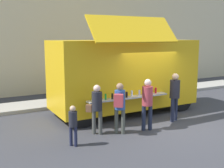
{
  "coord_description": "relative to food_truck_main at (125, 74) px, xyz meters",
  "views": [
    {
      "loc": [
        -6.27,
        -7.29,
        3.07
      ],
      "look_at": [
        -1.25,
        1.82,
        1.3
      ],
      "focal_mm": 44.75,
      "sensor_mm": 36.0,
      "label": 1
    }
  ],
  "objects": [
    {
      "name": "customer_extra_browsing",
      "position": [
        0.96,
        -1.9,
        -0.55
      ],
      "size": [
        0.36,
        0.36,
        1.77
      ],
      "rotation": [
        0.0,
        0.0,
        1.88
      ],
      "color": "#1F2439",
      "rests_on": "ground"
    },
    {
      "name": "customer_mid_with_backpack",
      "position": [
        -1.51,
        -2.15,
        -0.6
      ],
      "size": [
        0.49,
        0.52,
        1.64
      ],
      "rotation": [
        0.0,
        0.0,
        0.89
      ],
      "color": "#494B41",
      "rests_on": "ground"
    },
    {
      "name": "building_behind",
      "position": [
        -3.0,
        6.52,
        2.28
      ],
      "size": [
        32.0,
        2.4,
        7.76
      ],
      "primitive_type": "cube",
      "color": "beige",
      "rests_on": "ground"
    },
    {
      "name": "food_truck_main",
      "position": [
        0.0,
        0.0,
        0.0
      ],
      "size": [
        5.83,
        3.04,
        3.77
      ],
      "rotation": [
        0.0,
        0.0,
        0.0
      ],
      "color": "gold",
      "rests_on": "ground"
    },
    {
      "name": "child_near_queue",
      "position": [
        -3.15,
        -2.37,
        -0.9
      ],
      "size": [
        0.24,
        0.24,
        1.18
      ],
      "rotation": [
        0.0,
        0.0,
        0.65
      ],
      "color": "#1E223B",
      "rests_on": "ground"
    },
    {
      "name": "customer_rear_waiting",
      "position": [
        -2.14,
        -1.81,
        -0.66
      ],
      "size": [
        0.47,
        0.45,
        1.6
      ],
      "rotation": [
        0.0,
        0.0,
        0.84
      ],
      "color": "#484943",
      "rests_on": "ground"
    },
    {
      "name": "customer_front_ordering",
      "position": [
        -0.51,
        -2.25,
        -0.58
      ],
      "size": [
        0.35,
        0.35,
        1.72
      ],
      "rotation": [
        0.0,
        0.0,
        1.27
      ],
      "color": "#1F2539",
      "rests_on": "ground"
    },
    {
      "name": "ground_plane",
      "position": [
        0.45,
        -2.2,
        -1.6
      ],
      "size": [
        60.0,
        60.0,
        0.0
      ],
      "primitive_type": "plane",
      "color": "#38383D"
    },
    {
      "name": "trash_bin",
      "position": [
        4.06,
        2.32,
        -1.14
      ],
      "size": [
        0.6,
        0.6,
        0.92
      ],
      "primitive_type": "cylinder",
      "color": "#2B5C37",
      "rests_on": "ground"
    },
    {
      "name": "curb_strip",
      "position": [
        -4.0,
        2.62,
        -1.53
      ],
      "size": [
        28.0,
        1.6,
        0.15
      ],
      "primitive_type": "cube",
      "color": "#9E998E",
      "rests_on": "ground"
    }
  ]
}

